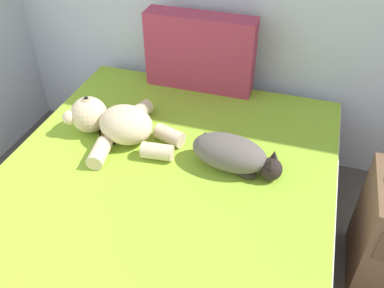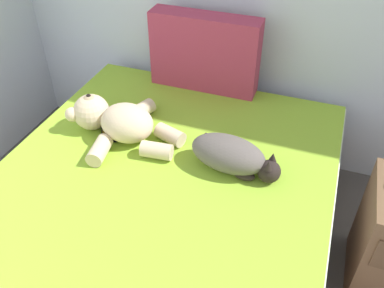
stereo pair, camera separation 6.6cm
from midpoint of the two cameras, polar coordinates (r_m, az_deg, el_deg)
bed at (r=1.87m, az=-5.09°, el=-13.74°), size 1.51×2.10×0.51m
patterned_cushion at (r=2.29m, az=2.62°, el=12.61°), size 0.60×0.14×0.42m
cat at (r=1.78m, az=6.68°, el=-1.62°), size 0.42×0.29×0.15m
teddy_bear at (r=1.98m, az=-9.50°, el=3.18°), size 0.59×0.52×0.19m
cell_phone at (r=2.04m, az=-10.63°, el=1.50°), size 0.14×0.16×0.01m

